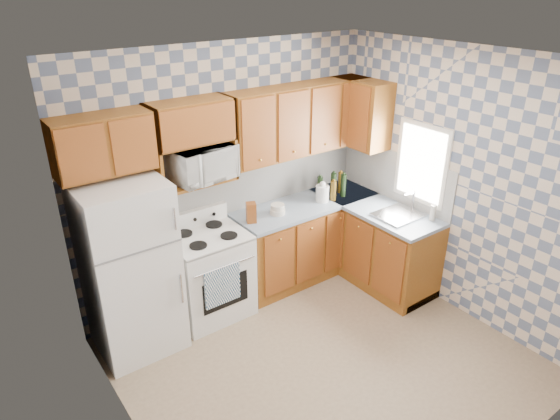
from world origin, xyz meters
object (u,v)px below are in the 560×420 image
object	(u,v)px
stove_body	(209,275)
microwave	(202,163)
electric_kettle	(322,194)
refrigerator	(130,269)

from	to	relation	value
stove_body	microwave	xyz separation A→B (m)	(0.08, 0.14, 1.17)
electric_kettle	microwave	bearing A→B (deg)	171.82
stove_body	electric_kettle	distance (m)	1.56
microwave	refrigerator	bearing A→B (deg)	-177.61
stove_body	refrigerator	bearing A→B (deg)	-178.22
microwave	electric_kettle	bearing A→B (deg)	-16.57
stove_body	electric_kettle	bearing A→B (deg)	-2.14
refrigerator	microwave	world-z (taller)	microwave
stove_body	microwave	world-z (taller)	microwave
refrigerator	electric_kettle	xyz separation A→B (m)	(2.26, -0.03, 0.17)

